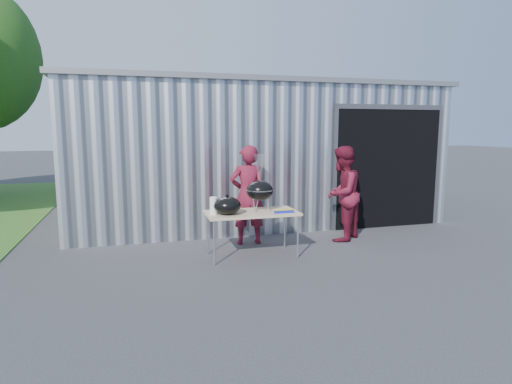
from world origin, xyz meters
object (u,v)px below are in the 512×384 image
object	(u,v)px
folding_table	(252,214)
person_cook	(248,195)
person_bystander	(342,194)
kettle_grill	(260,186)

from	to	relation	value
folding_table	person_cook	bearing A→B (deg)	79.56
person_cook	person_bystander	xyz separation A→B (m)	(1.77, -0.23, -0.01)
kettle_grill	person_cook	distance (m)	0.79
kettle_grill	person_cook	size ratio (longest dim) A/B	0.52
kettle_grill	person_cook	bearing A→B (deg)	90.28
kettle_grill	person_bystander	xyz separation A→B (m)	(1.76, 0.52, -0.27)
person_bystander	kettle_grill	bearing A→B (deg)	-23.83
folding_table	person_cook	distance (m)	0.83
kettle_grill	person_bystander	world-z (taller)	person_bystander
folding_table	person_bystander	world-z (taller)	person_bystander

